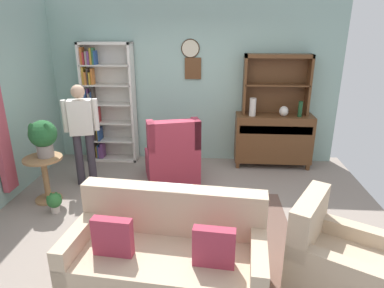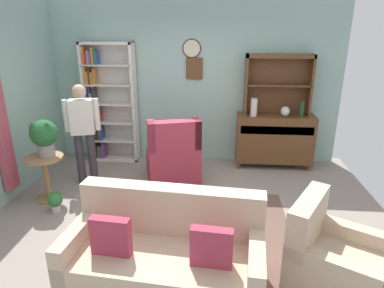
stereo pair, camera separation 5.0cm
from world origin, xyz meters
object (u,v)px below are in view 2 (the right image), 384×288
(armchair_floral, at_px, (331,261))
(person_reading, at_px, (83,128))
(vase_round, at_px, (285,111))
(vase_tall, at_px, (254,107))
(bottle_wine, at_px, (302,109))
(plant_stand, at_px, (46,173))
(book_stack, at_px, (172,194))
(couch_floral, at_px, (166,256))
(coffee_table, at_px, (171,202))
(potted_plant_small, at_px, (55,201))
(potted_plant_large, at_px, (44,135))
(sideboard_hutch, at_px, (278,76))
(wingback_chair, at_px, (173,158))
(bookshelf, at_px, (107,105))
(sideboard, at_px, (274,138))

(armchair_floral, bearing_deg, person_reading, 147.21)
(vase_round, bearing_deg, vase_tall, -178.51)
(vase_tall, bearing_deg, bottle_wine, -0.66)
(plant_stand, relative_size, book_stack, 3.00)
(vase_tall, relative_size, book_stack, 1.38)
(couch_floral, bearing_deg, coffee_table, 95.03)
(book_stack, bearing_deg, potted_plant_small, 170.54)
(armchair_floral, xyz_separation_m, potted_plant_large, (-3.44, 1.48, 0.66))
(sideboard_hutch, height_order, couch_floral, sideboard_hutch)
(plant_stand, height_order, coffee_table, plant_stand)
(vase_round, bearing_deg, bottle_wine, -4.95)
(wingback_chair, relative_size, book_stack, 4.84)
(armchair_floral, xyz_separation_m, plant_stand, (-3.47, 1.44, 0.11))
(armchair_floral, bearing_deg, plant_stand, 157.49)
(armchair_floral, relative_size, potted_plant_small, 3.89)
(wingback_chair, xyz_separation_m, potted_plant_large, (-1.66, -0.70, 0.57))
(potted_plant_large, height_order, coffee_table, potted_plant_large)
(bottle_wine, xyz_separation_m, coffee_table, (-1.90, -2.01, -0.70))
(bookshelf, bearing_deg, vase_round, -2.82)
(vase_round, distance_m, couch_floral, 3.43)
(sideboard_hutch, xyz_separation_m, coffee_table, (-1.51, -2.21, -1.21))
(sideboard, xyz_separation_m, vase_tall, (-0.39, -0.08, 0.56))
(couch_floral, relative_size, potted_plant_small, 6.95)
(wingback_chair, bearing_deg, coffee_table, -83.23)
(potted_plant_small, relative_size, person_reading, 0.17)
(potted_plant_small, bearing_deg, sideboard, 30.53)
(sideboard_hutch, height_order, coffee_table, sideboard_hutch)
(vase_round, relative_size, person_reading, 0.11)
(vase_tall, xyz_separation_m, armchair_floral, (0.50, -2.88, -0.78))
(vase_round, height_order, coffee_table, vase_round)
(vase_tall, height_order, potted_plant_small, vase_tall)
(sideboard_hutch, bearing_deg, coffee_table, -124.37)
(sideboard, relative_size, bottle_wine, 4.98)
(vase_round, xyz_separation_m, potted_plant_small, (-3.24, -1.77, -0.85))
(vase_tall, relative_size, plant_stand, 0.46)
(sideboard_hutch, xyz_separation_m, potted_plant_large, (-3.33, -1.59, -0.61))
(vase_round, bearing_deg, armchair_floral, -90.37)
(couch_floral, distance_m, wingback_chair, 2.29)
(vase_tall, relative_size, armchair_floral, 0.29)
(potted_plant_large, bearing_deg, vase_round, 22.17)
(potted_plant_large, distance_m, book_stack, 1.99)
(sideboard, relative_size, plant_stand, 2.00)
(sideboard, height_order, vase_round, vase_round)
(book_stack, bearing_deg, plant_stand, 162.54)
(potted_plant_large, bearing_deg, person_reading, 57.48)
(bottle_wine, relative_size, wingback_chair, 0.25)
(bookshelf, bearing_deg, armchair_floral, -44.74)
(sideboard_hutch, distance_m, couch_floral, 3.68)
(bookshelf, distance_m, person_reading, 1.05)
(wingback_chair, height_order, potted_plant_large, potted_plant_large)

